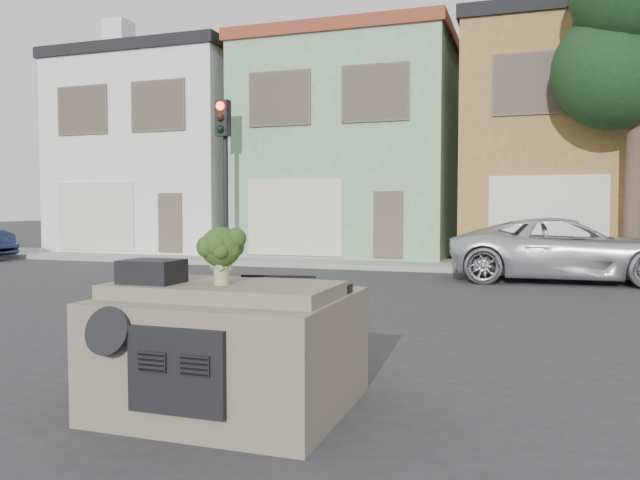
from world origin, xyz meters
The scene contains 12 objects.
ground_plane centered at (0.00, 0.00, 0.00)m, with size 120.00×120.00×0.00m, color #303033.
sidewalk centered at (0.00, 10.50, 0.07)m, with size 40.00×3.00×0.15m, color gray.
townhouse_white centered at (-11.00, 14.50, 3.77)m, with size 7.20×8.20×7.55m, color white.
townhouse_mint centered at (-3.50, 14.50, 3.77)m, with size 7.20×8.20×7.55m, color #82AB85.
townhouse_tan centered at (4.00, 14.50, 3.77)m, with size 7.20×8.20×7.55m, color olive.
silver_pickup centered at (3.33, 8.01, 0.00)m, with size 2.51×5.45×1.51m, color silver.
traffic_signal centered at (-6.50, 9.50, 2.55)m, with size 0.40×0.40×5.10m, color black.
tree_near centered at (5.00, 9.80, 4.25)m, with size 4.40×4.00×8.50m, color #163317.
car_dashboard centered at (0.00, -3.00, 0.56)m, with size 2.00×1.80×1.12m, color #706657.
instrument_hump centered at (-0.58, -3.35, 1.22)m, with size 0.48×0.38×0.20m, color black.
wiper_arm centered at (0.28, -2.62, 1.13)m, with size 0.70×0.03×0.02m, color black.
broccoli centered at (0.03, -3.27, 1.37)m, with size 0.40×0.40×0.49m, color #213A13.
Camera 1 is at (2.45, -7.90, 1.76)m, focal length 35.00 mm.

